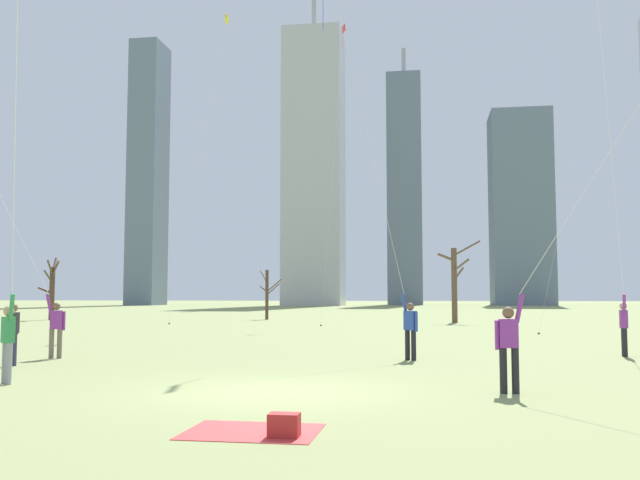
{
  "coord_description": "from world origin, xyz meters",
  "views": [
    {
      "loc": [
        2.92,
        -13.2,
        1.85
      ],
      "look_at": [
        0.0,
        6.0,
        3.38
      ],
      "focal_mm": 39.04,
      "sensor_mm": 36.0,
      "label": 1
    }
  ],
  "objects": [
    {
      "name": "skyline_short_annex",
      "position": [
        -47.11,
        106.38,
        24.07
      ],
      "size": [
        5.27,
        7.47,
        48.15
      ],
      "color": "slate",
      "rests_on": "ground"
    },
    {
      "name": "ground_plane",
      "position": [
        0.0,
        0.0,
        0.0
      ],
      "size": [
        400.0,
        400.0,
        0.0
      ],
      "primitive_type": "plane",
      "color": "#848E56"
    },
    {
      "name": "picnic_spot",
      "position": [
        0.87,
        -4.07,
        0.09
      ],
      "size": [
        1.82,
        1.42,
        0.31
      ],
      "color": "#CC3838",
      "rests_on": "ground"
    },
    {
      "name": "skyline_mid_tower_right",
      "position": [
        -16.41,
        106.58,
        24.41
      ],
      "size": [
        10.24,
        8.77,
        58.46
      ],
      "color": "#B2B2B7",
      "rests_on": "ground"
    },
    {
      "name": "kite_flyer_midfield_center_teal",
      "position": [
        8.49,
        8.21,
        3.22
      ],
      "size": [
        2.16,
        4.51,
        14.36
      ],
      "color": "black",
      "rests_on": "ground"
    },
    {
      "name": "bare_tree_center",
      "position": [
        -8.88,
        37.98,
        2.04
      ],
      "size": [
        1.85,
        1.6,
        3.71
      ],
      "color": "#4C3828",
      "rests_on": "ground"
    },
    {
      "name": "kite_flyer_foreground_left_white",
      "position": [
        -5.25,
        -0.51,
        2.46
      ],
      "size": [
        3.51,
        5.82,
        12.11
      ],
      "color": "gray",
      "rests_on": "ground"
    },
    {
      "name": "kite_flyer_foreground_right_green",
      "position": [
        6.3,
        0.1,
        4.04
      ],
      "size": [
        8.09,
        1.71,
        13.77
      ],
      "color": "black",
      "rests_on": "ground"
    },
    {
      "name": "bare_tree_left_of_center",
      "position": [
        -24.53,
        34.86,
        2.32
      ],
      "size": [
        1.8,
        2.75,
        4.68
      ],
      "color": "#4C3828",
      "rests_on": "ground"
    },
    {
      "name": "distant_kite_drifting_left_red",
      "position": [
        -2.82,
        34.35,
        18.08
      ],
      "size": [
        0.66,
        8.13,
        21.48
      ],
      "color": "red",
      "rests_on": "ground"
    },
    {
      "name": "kite_flyer_midfield_right_blue",
      "position": [
        1.82,
        7.85,
        3.8
      ],
      "size": [
        3.42,
        5.79,
        14.69
      ],
      "color": "black",
      "rests_on": "ground"
    },
    {
      "name": "distant_kite_drifting_right_yellow",
      "position": [
        -9.38,
        26.21,
        15.1
      ],
      "size": [
        4.79,
        3.73,
        18.54
      ],
      "color": "yellow",
      "rests_on": "ground"
    },
    {
      "name": "bystander_watching_nearby",
      "position": [
        -7.7,
        3.55,
        0.9
      ],
      "size": [
        0.25,
        0.51,
        1.62
      ],
      "color": "#33384C",
      "rests_on": "ground"
    },
    {
      "name": "bare_tree_far_right_edge",
      "position": [
        4.84,
        34.03,
        2.76
      ],
      "size": [
        2.89,
        3.03,
        5.5
      ],
      "color": "brown",
      "rests_on": "ground"
    },
    {
      "name": "skyline_slender_spire",
      "position": [
        19.82,
        113.98,
        17.2
      ],
      "size": [
        10.37,
        10.04,
        34.4
      ],
      "color": "slate",
      "rests_on": "ground"
    },
    {
      "name": "kite_flyer_midfield_left_pink",
      "position": [
        -8.56,
        5.51,
        2.68
      ],
      "size": [
        7.34,
        2.41,
        15.59
      ],
      "color": "#726656",
      "rests_on": "ground"
    },
    {
      "name": "skyline_squat_block",
      "position": [
        -0.76,
        116.54,
        21.45
      ],
      "size": [
        6.28,
        8.79,
        48.57
      ],
      "color": "slate",
      "rests_on": "ground"
    }
  ]
}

